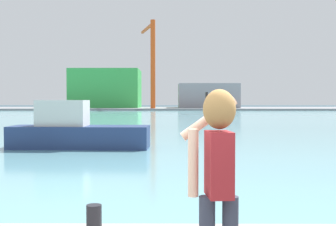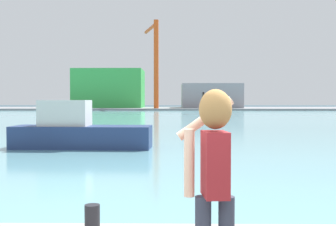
{
  "view_description": "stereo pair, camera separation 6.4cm",
  "coord_description": "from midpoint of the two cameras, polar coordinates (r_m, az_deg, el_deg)",
  "views": [
    {
      "loc": [
        0.09,
        -3.57,
        2.32
      ],
      "look_at": [
        0.04,
        4.07,
        2.07
      ],
      "focal_mm": 45.28,
      "sensor_mm": 36.0,
      "label": 1
    },
    {
      "loc": [
        0.16,
        -3.57,
        2.32
      ],
      "look_at": [
        0.04,
        4.07,
        2.07
      ],
      "focal_mm": 45.28,
      "sensor_mm": 36.0,
      "label": 2
    }
  ],
  "objects": [
    {
      "name": "ground_plane",
      "position": [
        53.62,
        0.73,
        -0.61
      ],
      "size": [
        220.0,
        220.0,
        0.0
      ],
      "primitive_type": "plane",
      "color": "#334751"
    },
    {
      "name": "harbor_water",
      "position": [
        55.62,
        0.73,
        -0.51
      ],
      "size": [
        140.0,
        100.0,
        0.02
      ],
      "primitive_type": "cube",
      "color": "#6BA8B2",
      "rests_on": "ground_plane"
    },
    {
      "name": "far_shore_dock",
      "position": [
        95.59,
        0.79,
        0.6
      ],
      "size": [
        140.0,
        20.0,
        0.4
      ],
      "primitive_type": "cube",
      "color": "gray",
      "rests_on": "ground_plane"
    },
    {
      "name": "person_photographer",
      "position": [
        3.68,
        6.66,
        -7.36
      ],
      "size": [
        0.53,
        0.55,
        1.74
      ],
      "rotation": [
        0.0,
        0.0,
        1.66
      ],
      "color": "#2D3342",
      "rests_on": "quay_promenade"
    },
    {
      "name": "harbor_bollard",
      "position": [
        5.28,
        -9.8,
        -14.17
      ],
      "size": [
        0.18,
        0.18,
        0.4
      ],
      "primitive_type": "cylinder",
      "color": "black",
      "rests_on": "quay_promenade"
    },
    {
      "name": "boat_moored",
      "position": [
        20.4,
        -11.91,
        -2.43
      ],
      "size": [
        6.55,
        2.09,
        2.26
      ],
      "rotation": [
        0.0,
        0.0,
        -0.04
      ],
      "color": "navy",
      "rests_on": "harbor_water"
    },
    {
      "name": "warehouse_left",
      "position": [
        98.59,
        -7.85,
        3.26
      ],
      "size": [
        15.42,
        11.87,
        8.68
      ],
      "primitive_type": "cube",
      "color": "green",
      "rests_on": "far_shore_dock"
    },
    {
      "name": "warehouse_right",
      "position": [
        96.05,
        5.83,
        2.31
      ],
      "size": [
        13.2,
        10.69,
        5.34
      ],
      "primitive_type": "cube",
      "color": "gray",
      "rests_on": "far_shore_dock"
    },
    {
      "name": "port_crane",
      "position": [
        89.81,
        -1.77,
        7.77
      ],
      "size": [
        3.74,
        11.85,
        18.31
      ],
      "color": "#D84C19",
      "rests_on": "far_shore_dock"
    }
  ]
}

